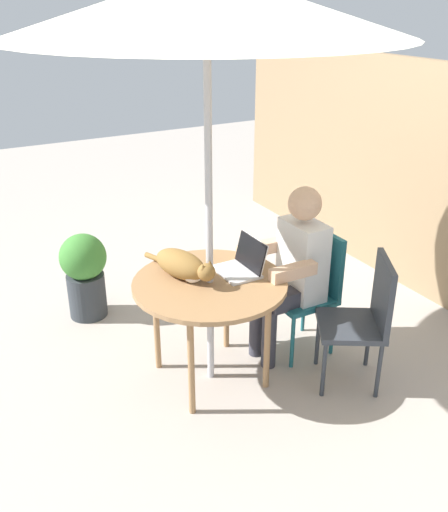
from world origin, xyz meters
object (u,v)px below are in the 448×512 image
object	(u,v)px
patio_umbrella	(206,4)
cat	(183,265)
chair_occupied	(311,283)
potted_plant_near_fence	(85,272)
person_seated	(294,265)
patio_table	(210,290)
laptop	(244,262)
chair_empty	(365,313)

from	to	relation	value
patio_umbrella	cat	world-z (taller)	patio_umbrella
chair_occupied	potted_plant_near_fence	distance (m)	1.73
chair_occupied	potted_plant_near_fence	xyz separation A→B (m)	(-1.18, -1.27, -0.13)
chair_occupied	person_seated	bearing A→B (deg)	-90.00
patio_table	chair_occupied	distance (m)	0.80
potted_plant_near_fence	person_seated	bearing A→B (deg)	43.24
chair_occupied	laptop	bearing A→B (deg)	-92.45
patio_table	chair_empty	world-z (taller)	chair_empty
patio_umbrella	cat	bearing A→B (deg)	-136.61
patio_umbrella	person_seated	xyz separation A→B (m)	(-0.00, 0.63, -1.60)
chair_empty	laptop	bearing A→B (deg)	-132.12
laptop	chair_empty	bearing A→B (deg)	47.88
chair_occupied	cat	xyz separation A→B (m)	(-0.13, -0.91, 0.29)
patio_umbrella	chair_empty	xyz separation A→B (m)	(0.50, 0.83, -1.77)
cat	chair_empty	bearing A→B (deg)	56.71
cat	potted_plant_near_fence	bearing A→B (deg)	-161.13
chair_occupied	patio_umbrella	bearing A→B (deg)	-90.00
patio_table	cat	bearing A→B (deg)	-136.61
patio_table	person_seated	distance (m)	0.63
patio_table	person_seated	xyz separation A→B (m)	(-0.00, 0.63, 0.03)
chair_empty	potted_plant_near_fence	world-z (taller)	chair_empty
person_seated	potted_plant_near_fence	world-z (taller)	person_seated
patio_umbrella	person_seated	size ratio (longest dim) A/B	2.01
patio_table	chair_empty	size ratio (longest dim) A/B	1.10
cat	potted_plant_near_fence	size ratio (longest dim) A/B	0.93
chair_empty	patio_table	bearing A→B (deg)	-120.94
cat	patio_umbrella	bearing A→B (deg)	43.39
chair_occupied	cat	world-z (taller)	cat
laptop	potted_plant_near_fence	xyz separation A→B (m)	(-1.16, -0.73, -0.40)
chair_occupied	cat	size ratio (longest dim) A/B	1.37
person_seated	cat	bearing A→B (deg)	-99.52
laptop	patio_table	bearing A→B (deg)	-84.93
chair_empty	chair_occupied	bearing A→B (deg)	-174.58
chair_empty	laptop	size ratio (longest dim) A/B	2.89
patio_table	laptop	distance (m)	0.29
person_seated	cat	xyz separation A→B (m)	(-0.13, -0.75, 0.12)
person_seated	chair_occupied	bearing A→B (deg)	90.00
laptop	cat	xyz separation A→B (m)	(-0.10, -0.37, 0.02)
patio_table	chair_empty	bearing A→B (deg)	59.06
chair_empty	cat	world-z (taller)	cat
patio_table	chair_occupied	size ratio (longest dim) A/B	1.10
patio_table	person_seated	bearing A→B (deg)	90.00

